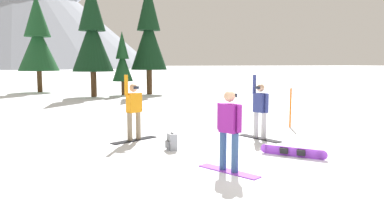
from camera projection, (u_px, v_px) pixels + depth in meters
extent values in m
plane|color=white|center=(256.00, 173.00, 7.96)|extent=(800.00, 800.00, 0.00)
cube|color=#993FD8|center=(229.00, 171.00, 8.05)|extent=(0.87, 1.48, 0.02)
cylinder|color=#335184|center=(223.00, 150.00, 8.11)|extent=(0.15, 0.15, 0.84)
cylinder|color=#335184|center=(235.00, 153.00, 7.89)|extent=(0.15, 0.15, 0.84)
cube|color=#8C1E8C|center=(229.00, 118.00, 7.92)|extent=(0.38, 0.46, 0.61)
cylinder|color=#8C1E8C|center=(220.00, 116.00, 8.09)|extent=(0.11, 0.11, 0.58)
cylinder|color=#8C1E8C|center=(239.00, 119.00, 7.74)|extent=(0.11, 0.11, 0.58)
sphere|color=tan|center=(230.00, 96.00, 7.86)|extent=(0.24, 0.24, 0.24)
cube|color=black|center=(234.00, 95.00, 7.96)|extent=(0.11, 0.17, 0.08)
cube|color=black|center=(260.00, 138.00, 11.61)|extent=(0.68, 1.57, 0.02)
cylinder|color=#B7B7BC|center=(264.00, 126.00, 11.43)|extent=(0.15, 0.15, 0.80)
cylinder|color=#B7B7BC|center=(256.00, 124.00, 11.68)|extent=(0.15, 0.15, 0.80)
cube|color=navy|center=(260.00, 103.00, 11.48)|extent=(0.34, 0.45, 0.59)
cylinder|color=navy|center=(267.00, 103.00, 11.27)|extent=(0.11, 0.11, 0.58)
cylinder|color=navy|center=(254.00, 84.00, 11.62)|extent=(0.11, 0.11, 0.60)
sphere|color=tan|center=(261.00, 88.00, 11.42)|extent=(0.24, 0.24, 0.24)
cube|color=black|center=(257.00, 88.00, 11.34)|extent=(0.08, 0.17, 0.08)
cube|color=black|center=(134.00, 140.00, 11.34)|extent=(1.54, 0.91, 0.02)
cylinder|color=gray|center=(138.00, 125.00, 11.41)|extent=(0.15, 0.15, 0.83)
cylinder|color=gray|center=(130.00, 127.00, 11.17)|extent=(0.15, 0.15, 0.83)
cube|color=orange|center=(134.00, 103.00, 11.21)|extent=(0.46, 0.38, 0.58)
cylinder|color=orange|center=(140.00, 102.00, 11.40)|extent=(0.11, 0.11, 0.58)
cylinder|color=orange|center=(126.00, 85.00, 10.96)|extent=(0.11, 0.11, 0.60)
sphere|color=tan|center=(133.00, 88.00, 11.16)|extent=(0.24, 0.24, 0.24)
cube|color=black|center=(136.00, 88.00, 11.06)|extent=(0.17, 0.11, 0.08)
cube|color=#993FD8|center=(293.00, 152.00, 9.35)|extent=(0.94, 1.16, 0.25)
cylinder|color=#993FD8|center=(266.00, 149.00, 9.69)|extent=(0.22, 0.25, 0.25)
cylinder|color=#993FD8|center=(322.00, 155.00, 9.00)|extent=(0.22, 0.25, 0.25)
cube|color=black|center=(284.00, 151.00, 9.41)|extent=(0.20, 0.22, 0.15)
cube|color=black|center=(301.00, 153.00, 9.20)|extent=(0.20, 0.22, 0.15)
cube|color=gray|center=(172.00, 142.00, 10.09)|extent=(0.20, 0.32, 0.44)
cube|color=slate|center=(167.00, 145.00, 10.04)|extent=(0.06, 0.22, 0.20)
cylinder|color=black|center=(172.00, 133.00, 10.06)|extent=(0.02, 0.12, 0.02)
cylinder|color=orange|center=(290.00, 108.00, 13.59)|extent=(0.06, 0.06, 1.43)
cylinder|color=#472D19|center=(149.00, 82.00, 28.61)|extent=(0.42, 0.42, 1.86)
cone|color=black|center=(149.00, 43.00, 28.27)|extent=(2.72, 2.72, 3.96)
cone|color=black|center=(148.00, 6.00, 27.94)|extent=(1.77, 1.77, 3.63)
cylinder|color=#472D19|center=(94.00, 84.00, 26.33)|extent=(0.40, 0.40, 1.78)
cone|color=black|center=(92.00, 44.00, 26.01)|extent=(2.84, 2.84, 3.78)
cone|color=black|center=(91.00, 5.00, 25.70)|extent=(1.84, 1.84, 3.46)
cylinder|color=#472D19|center=(123.00, 88.00, 27.81)|extent=(0.24, 0.24, 1.03)
cone|color=#194723|center=(123.00, 66.00, 27.62)|extent=(1.51, 1.51, 2.20)
cone|color=#194723|center=(122.00, 45.00, 27.44)|extent=(0.98, 0.98, 2.02)
cylinder|color=#472D19|center=(40.00, 81.00, 30.70)|extent=(0.40, 0.40, 1.74)
cone|color=#194723|center=(38.00, 48.00, 30.38)|extent=(3.20, 3.20, 3.70)
cone|color=#194723|center=(37.00, 15.00, 30.08)|extent=(2.08, 2.08, 3.39)
cone|color=#8C93A3|center=(17.00, 9.00, 205.03)|extent=(150.92, 150.92, 64.56)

